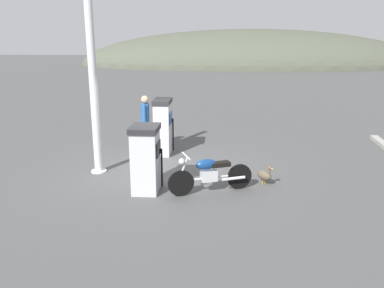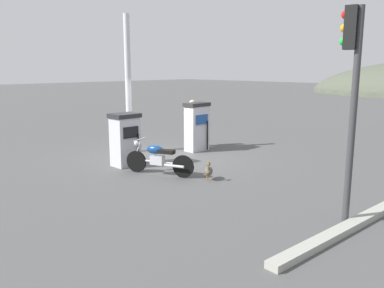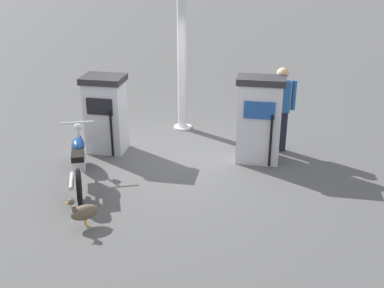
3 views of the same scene
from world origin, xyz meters
TOP-DOWN VIEW (x-y plane):
  - ground_plane at (0.00, 0.00)m, footprint 120.00×120.00m
  - fuel_pump_near at (-0.17, -1.49)m, footprint 0.66×0.80m
  - fuel_pump_far at (-0.17, 1.49)m, footprint 0.55×0.87m
  - motorcycle_near_pump at (1.26, -1.48)m, footprint 1.88×0.86m
  - attendant_person at (-0.75, 1.86)m, footprint 0.24×0.57m
  - wandering_duck at (2.55, -0.90)m, footprint 0.42×0.45m
  - canopy_support_pole at (-1.64, -0.25)m, footprint 0.40×0.40m

SIDE VIEW (x-z plane):
  - ground_plane at x=0.00m, z-range 0.00..0.00m
  - wandering_duck at x=2.55m, z-range -0.01..0.50m
  - motorcycle_near_pump at x=1.26m, z-range -0.01..0.93m
  - fuel_pump_near at x=-0.17m, z-range 0.01..1.54m
  - fuel_pump_far at x=-0.17m, z-range 0.01..1.66m
  - attendant_person at x=-0.75m, z-range 0.13..1.82m
  - canopy_support_pole at x=-1.64m, z-range -0.08..4.42m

